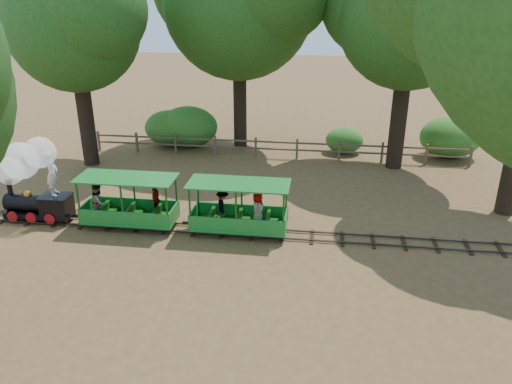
# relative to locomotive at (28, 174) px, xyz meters

# --- Properties ---
(ground) EXTENTS (90.00, 90.00, 0.00)m
(ground) POSITION_rel_locomotive_xyz_m (7.88, -0.08, -1.76)
(ground) COLOR brown
(ground) RESTS_ON ground
(track) EXTENTS (22.00, 1.00, 0.10)m
(track) POSITION_rel_locomotive_xyz_m (7.88, -0.08, -1.69)
(track) COLOR #3F3D3A
(track) RESTS_ON ground
(locomotive) EXTENTS (2.74, 1.29, 3.14)m
(locomotive) POSITION_rel_locomotive_xyz_m (0.00, 0.00, 0.00)
(locomotive) COLOR black
(locomotive) RESTS_ON ground
(carriage_front) EXTENTS (3.35, 1.37, 1.74)m
(carriage_front) POSITION_rel_locomotive_xyz_m (3.47, -0.10, -0.97)
(carriage_front) COLOR #1B7D2A
(carriage_front) RESTS_ON track
(carriage_rear) EXTENTS (3.35, 1.37, 1.74)m
(carriage_rear) POSITION_rel_locomotive_xyz_m (7.41, -0.06, -0.98)
(carriage_rear) COLOR #1B7D2A
(carriage_rear) RESTS_ON track
(oak_nw) EXTENTS (7.04, 6.20, 9.03)m
(oak_nw) POSITION_rel_locomotive_xyz_m (-0.65, 6.00, 4.73)
(oak_nw) COLOR #2D2116
(oak_nw) RESTS_ON ground
(oak_ne) EXTENTS (7.45, 6.56, 9.53)m
(oak_ne) POSITION_rel_locomotive_xyz_m (13.35, 7.50, 5.08)
(oak_ne) COLOR #2D2116
(oak_ne) RESTS_ON ground
(fence) EXTENTS (18.10, 0.10, 1.00)m
(fence) POSITION_rel_locomotive_xyz_m (7.88, 7.92, -1.18)
(fence) COLOR brown
(fence) RESTS_ON ground
(shrub_west) EXTENTS (2.67, 2.05, 1.85)m
(shrub_west) POSITION_rel_locomotive_xyz_m (2.25, 9.22, -0.83)
(shrub_west) COLOR #2D6B1E
(shrub_west) RESTS_ON ground
(shrub_mid_w) EXTENTS (3.01, 2.31, 2.08)m
(shrub_mid_w) POSITION_rel_locomotive_xyz_m (3.22, 9.22, -0.72)
(shrub_mid_w) COLOR #2D6B1E
(shrub_mid_w) RESTS_ON ground
(shrub_mid_e) EXTENTS (1.85, 1.42, 1.28)m
(shrub_mid_e) POSITION_rel_locomotive_xyz_m (11.15, 9.22, -1.12)
(shrub_mid_e) COLOR #2D6B1E
(shrub_mid_e) RESTS_ON ground
(shrub_east) EXTENTS (2.87, 2.21, 1.99)m
(shrub_east) POSITION_rel_locomotive_xyz_m (16.17, 9.22, -0.76)
(shrub_east) COLOR #2D6B1E
(shrub_east) RESTS_ON ground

